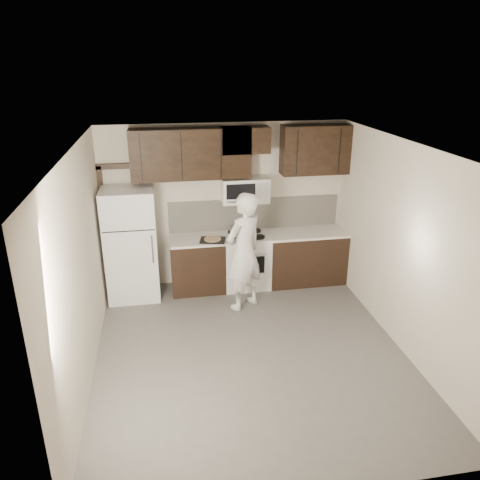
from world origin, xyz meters
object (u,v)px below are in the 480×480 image
object	(u,v)px
stove	(246,260)
refrigerator	(131,244)
person	(244,252)
microwave	(245,190)

from	to	relation	value
stove	refrigerator	size ratio (longest dim) A/B	0.52
refrigerator	person	bearing A→B (deg)	-21.35
microwave	refrigerator	xyz separation A→B (m)	(-1.85, -0.17, -0.75)
microwave	person	size ratio (longest dim) A/B	0.41
refrigerator	person	xyz separation A→B (m)	(1.69, -0.66, 0.02)
stove	person	world-z (taller)	person
stove	refrigerator	bearing A→B (deg)	-178.49
person	refrigerator	bearing A→B (deg)	-56.40
stove	microwave	world-z (taller)	microwave
microwave	person	bearing A→B (deg)	-101.27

